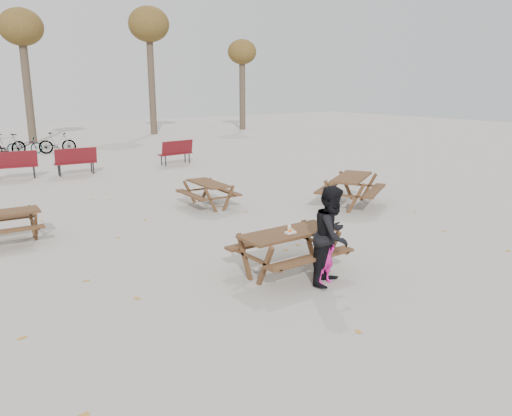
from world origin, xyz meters
TOP-DOWN VIEW (x-y plane):
  - ground at (0.00, 0.00)m, footprint 80.00×80.00m
  - main_picnic_table at (0.00, 0.00)m, footprint 1.80×1.45m
  - food_tray at (-0.05, -0.11)m, footprint 0.18×0.11m
  - bread_roll at (-0.05, -0.11)m, footprint 0.14×0.06m
  - soda_bottle at (-0.08, -0.10)m, footprint 0.07×0.07m
  - child at (0.20, -0.74)m, footprint 0.40×0.28m
  - adult at (0.29, -0.78)m, footprint 1.02×0.93m
  - picnic_table_east at (4.66, 2.96)m, footprint 2.47×2.34m
  - picnic_table_north at (-3.89, 4.88)m, footprint 1.67×1.38m
  - picnic_table_far at (1.39, 5.19)m, footprint 1.35×1.64m
  - park_bench_row at (-1.30, 12.65)m, footprint 12.81×1.00m
  - tree_row at (0.90, 25.15)m, footprint 32.17×3.52m
  - fallen_leaves at (0.50, 2.50)m, footprint 11.00×11.00m

SIDE VIEW (x-z plane):
  - ground at x=0.00m, z-range 0.00..0.00m
  - fallen_leaves at x=0.50m, z-range 0.00..0.01m
  - picnic_table_far at x=1.39m, z-range 0.00..0.68m
  - picnic_table_north at x=-3.89m, z-range 0.00..0.69m
  - picnic_table_east at x=4.66m, z-range 0.00..0.84m
  - park_bench_row at x=-1.30m, z-range 0.00..1.03m
  - child at x=0.20m, z-range 0.00..1.04m
  - main_picnic_table at x=0.00m, z-range 0.20..0.97m
  - food_tray at x=-0.05m, z-range 0.78..0.81m
  - bread_roll at x=-0.05m, z-range 0.81..0.86m
  - adult at x=0.29m, z-range 0.00..1.69m
  - soda_bottle at x=-0.08m, z-range 0.76..0.93m
  - tree_row at x=0.90m, z-range 2.06..10.32m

